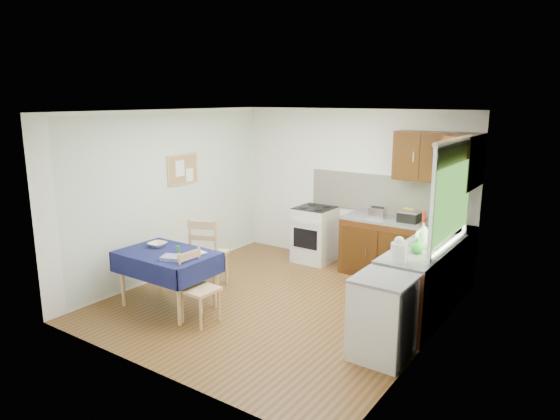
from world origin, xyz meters
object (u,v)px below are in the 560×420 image
Objects in this scene: kettle at (399,251)px; sandwich_press at (409,216)px; chair_near at (197,285)px; chair_far at (207,251)px; dish_rack at (422,243)px; dining_table at (167,260)px; toaster at (377,213)px.

sandwich_press is at bearing 106.86° from kettle.
chair_far is at bearing 38.45° from chair_near.
dining_table is at bearing -150.79° from dish_rack.
toaster is 0.79× the size of kettle.
kettle is at bearing -66.64° from sandwich_press.
chair_near is (0.62, -0.85, -0.09)m from chair_far.
dining_table is 5.25× the size of toaster.
chair_near is 2.79m from dish_rack.
sandwich_press is at bearing -27.21° from chair_near.
kettle is at bearing -35.29° from toaster.
toaster is at bearing 119.94° from kettle.
chair_far is 2.58m from toaster.
chair_far is 2.80m from kettle.
chair_far is (-0.01, 0.75, -0.08)m from dining_table.
chair_far reaches higher than dining_table.
toaster is 0.81× the size of sandwich_press.
dining_table is 2.90m from kettle.
dish_rack is at bearing -55.65° from sandwich_press.
dining_table is 3.48m from sandwich_press.
chair_far is 3.62× the size of sandwich_press.
dining_table is 1.40× the size of chair_near.
toaster reaches higher than chair_near.
sandwich_press reaches higher than chair_far.
chair_far is at bearing -132.39° from sandwich_press.
dish_rack is (0.54, -1.03, -0.06)m from sandwich_press.
dining_table is 1.17× the size of chair_far.
sandwich_press is (1.58, 2.77, 0.52)m from chair_near.
toaster is at bearing 134.22° from dish_rack.
kettle reaches higher than chair_far.
chair_near is 3.75× the size of toaster.
dining_table is 3.21m from dish_rack.
chair_far is 1.20× the size of chair_near.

